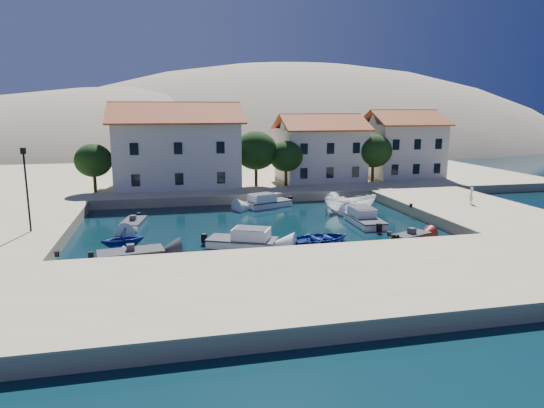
{
  "coord_description": "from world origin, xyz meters",
  "views": [
    {
      "loc": [
        -7.61,
        -30.22,
        10.0
      ],
      "look_at": [
        1.29,
        9.36,
        2.0
      ],
      "focal_mm": 32.0,
      "sensor_mm": 36.0,
      "label": 1
    }
  ],
  "objects_px": {
    "building_left": "(177,144)",
    "cabin_cruiser_east": "(365,219)",
    "lamppost": "(26,182)",
    "rowboat_south": "(321,243)",
    "building_mid": "(320,147)",
    "pedestrian": "(471,196)",
    "cabin_cruiser_south": "(242,240)",
    "boat_east": "(350,213)",
    "building_right": "(402,143)"
  },
  "relations": [
    {
      "from": "lamppost",
      "to": "cabin_cruiser_east",
      "type": "xyz_separation_m",
      "value": [
        26.96,
        0.46,
        -4.28
      ]
    },
    {
      "from": "building_right",
      "to": "cabin_cruiser_east",
      "type": "height_order",
      "value": "building_right"
    },
    {
      "from": "boat_east",
      "to": "pedestrian",
      "type": "distance_m",
      "value": 11.61
    },
    {
      "from": "building_right",
      "to": "cabin_cruiser_east",
      "type": "relative_size",
      "value": 1.77
    },
    {
      "from": "lamppost",
      "to": "cabin_cruiser_south",
      "type": "height_order",
      "value": "lamppost"
    },
    {
      "from": "building_mid",
      "to": "boat_east",
      "type": "distance_m",
      "value": 16.74
    },
    {
      "from": "cabin_cruiser_east",
      "to": "building_left",
      "type": "bearing_deg",
      "value": 39.72
    },
    {
      "from": "boat_east",
      "to": "rowboat_south",
      "type": "bearing_deg",
      "value": 158.43
    },
    {
      "from": "lamppost",
      "to": "pedestrian",
      "type": "bearing_deg",
      "value": 3.14
    },
    {
      "from": "building_left",
      "to": "boat_east",
      "type": "bearing_deg",
      "value": -42.77
    },
    {
      "from": "cabin_cruiser_south",
      "to": "pedestrian",
      "type": "bearing_deg",
      "value": 40.28
    },
    {
      "from": "cabin_cruiser_east",
      "to": "pedestrian",
      "type": "xyz_separation_m",
      "value": [
        11.55,
        1.65,
        1.35
      ]
    },
    {
      "from": "building_left",
      "to": "cabin_cruiser_south",
      "type": "xyz_separation_m",
      "value": [
        3.79,
        -24.14,
        -5.46
      ]
    },
    {
      "from": "cabin_cruiser_south",
      "to": "boat_east",
      "type": "distance_m",
      "value": 15.37
    },
    {
      "from": "rowboat_south",
      "to": "pedestrian",
      "type": "xyz_separation_m",
      "value": [
        17.21,
        6.57,
        1.82
      ]
    },
    {
      "from": "building_left",
      "to": "building_right",
      "type": "bearing_deg",
      "value": 3.81
    },
    {
      "from": "cabin_cruiser_south",
      "to": "boat_east",
      "type": "bearing_deg",
      "value": 62.77
    },
    {
      "from": "rowboat_south",
      "to": "cabin_cruiser_east",
      "type": "height_order",
      "value": "cabin_cruiser_east"
    },
    {
      "from": "building_left",
      "to": "lamppost",
      "type": "xyz_separation_m",
      "value": [
        -11.5,
        -20.0,
        -1.18
      ]
    },
    {
      "from": "building_right",
      "to": "pedestrian",
      "type": "bearing_deg",
      "value": -98.55
    },
    {
      "from": "building_mid",
      "to": "rowboat_south",
      "type": "bearing_deg",
      "value": -107.85
    },
    {
      "from": "building_left",
      "to": "boat_east",
      "type": "height_order",
      "value": "building_left"
    },
    {
      "from": "building_right",
      "to": "lamppost",
      "type": "distance_m",
      "value": 46.98
    },
    {
      "from": "building_left",
      "to": "boat_east",
      "type": "distance_m",
      "value": 22.55
    },
    {
      "from": "building_right",
      "to": "pedestrian",
      "type": "distance_m",
      "value": 20.44
    },
    {
      "from": "building_right",
      "to": "rowboat_south",
      "type": "xyz_separation_m",
      "value": [
        -20.2,
        -26.46,
        -5.47
      ]
    },
    {
      "from": "lamppost",
      "to": "boat_east",
      "type": "bearing_deg",
      "value": 10.77
    },
    {
      "from": "cabin_cruiser_east",
      "to": "boat_east",
      "type": "height_order",
      "value": "cabin_cruiser_east"
    },
    {
      "from": "lamppost",
      "to": "boat_east",
      "type": "relative_size",
      "value": 1.23
    },
    {
      "from": "rowboat_south",
      "to": "cabin_cruiser_east",
      "type": "bearing_deg",
      "value": -61.24
    },
    {
      "from": "building_right",
      "to": "cabin_cruiser_south",
      "type": "xyz_separation_m",
      "value": [
        -26.21,
        -26.14,
        -5.0
      ]
    },
    {
      "from": "building_left",
      "to": "pedestrian",
      "type": "distance_m",
      "value": 32.66
    },
    {
      "from": "lamppost",
      "to": "pedestrian",
      "type": "relative_size",
      "value": 3.77
    },
    {
      "from": "cabin_cruiser_south",
      "to": "cabin_cruiser_east",
      "type": "bearing_deg",
      "value": 46.72
    },
    {
      "from": "building_left",
      "to": "pedestrian",
      "type": "xyz_separation_m",
      "value": [
        27.01,
        -17.89,
        -4.11
      ]
    },
    {
      "from": "rowboat_south",
      "to": "cabin_cruiser_east",
      "type": "relative_size",
      "value": 0.87
    },
    {
      "from": "building_right",
      "to": "rowboat_south",
      "type": "relative_size",
      "value": 2.03
    },
    {
      "from": "cabin_cruiser_south",
      "to": "pedestrian",
      "type": "xyz_separation_m",
      "value": [
        23.22,
        6.25,
        1.35
      ]
    },
    {
      "from": "building_right",
      "to": "boat_east",
      "type": "height_order",
      "value": "building_right"
    },
    {
      "from": "building_mid",
      "to": "cabin_cruiser_east",
      "type": "height_order",
      "value": "building_mid"
    },
    {
      "from": "cabin_cruiser_east",
      "to": "boat_east",
      "type": "xyz_separation_m",
      "value": [
        0.52,
        4.77,
        -0.48
      ]
    },
    {
      "from": "building_mid",
      "to": "building_right",
      "type": "xyz_separation_m",
      "value": [
        12.0,
        1.0,
        0.25
      ]
    },
    {
      "from": "building_left",
      "to": "lamppost",
      "type": "bearing_deg",
      "value": -119.9
    },
    {
      "from": "cabin_cruiser_south",
      "to": "cabin_cruiser_east",
      "type": "height_order",
      "value": "same"
    },
    {
      "from": "building_left",
      "to": "cabin_cruiser_east",
      "type": "height_order",
      "value": "building_left"
    },
    {
      "from": "cabin_cruiser_east",
      "to": "pedestrian",
      "type": "distance_m",
      "value": 11.75
    },
    {
      "from": "cabin_cruiser_south",
      "to": "cabin_cruiser_east",
      "type": "distance_m",
      "value": 12.54
    },
    {
      "from": "rowboat_south",
      "to": "building_right",
      "type": "bearing_deg",
      "value": -49.62
    },
    {
      "from": "cabin_cruiser_east",
      "to": "pedestrian",
      "type": "bearing_deg",
      "value": -80.48
    },
    {
      "from": "lamppost",
      "to": "boat_east",
      "type": "distance_m",
      "value": 28.37
    }
  ]
}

